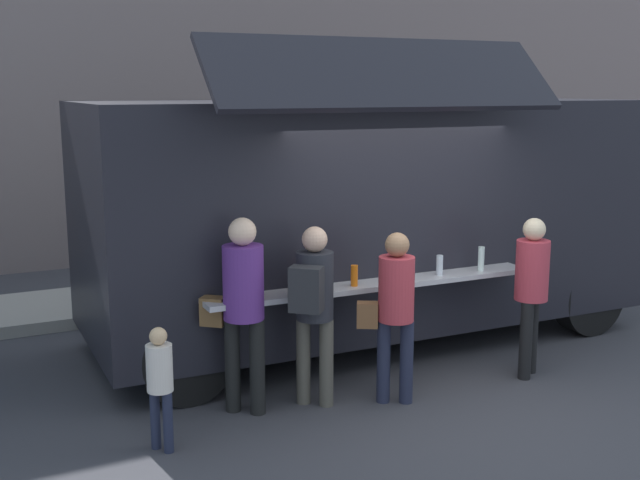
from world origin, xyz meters
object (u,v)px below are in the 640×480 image
Objects in this scene: customer_rear_waiting at (242,299)px; customer_front_ordering at (394,303)px; customer_mid_with_backpack at (313,298)px; child_near_queue at (160,378)px; trash_bin at (494,241)px; customer_extra_browsing at (532,283)px; food_truck_main at (368,210)px.

customer_front_ordering is at bearing -65.83° from customer_rear_waiting.
child_near_queue is (-1.50, -0.26, -0.41)m from customer_mid_with_backpack.
customer_front_ordering is at bearing -67.36° from customer_mid_with_backpack.
customer_extra_browsing reaches higher than trash_bin.
food_truck_main is 3.56× the size of customer_rear_waiting.
customer_front_ordering is at bearing -31.65° from child_near_queue.
customer_rear_waiting is at bearing -147.62° from trash_bin.
trash_bin is at bearing 33.02° from food_truck_main.
customer_mid_with_backpack is (-1.46, -1.55, -0.49)m from food_truck_main.
customer_extra_browsing is at bearing -57.02° from customer_rear_waiting.
child_near_queue is at bearing -147.08° from food_truck_main.
trash_bin is (3.77, 2.32, -1.09)m from food_truck_main.
child_near_queue is at bearing 56.09° from customer_extra_browsing.
customer_rear_waiting is 1.10× the size of customer_extra_browsing.
customer_rear_waiting reaches higher than child_near_queue.
customer_rear_waiting reaches higher than customer_mid_with_backpack.
child_near_queue is at bearing -148.40° from trash_bin.
customer_mid_with_backpack is at bearing -62.71° from customer_rear_waiting.
food_truck_main reaches higher than trash_bin.
customer_extra_browsing is at bearing -32.14° from child_near_queue.
customer_rear_waiting reaches higher than customer_front_ordering.
customer_rear_waiting is at bearing 118.47° from customer_mid_with_backpack.
customer_mid_with_backpack reaches higher than child_near_queue.
customer_mid_with_backpack is (-0.70, 0.26, 0.07)m from customer_front_ordering.
food_truck_main is 2.19m from customer_mid_with_backpack.
customer_mid_with_backpack is at bearing -143.47° from trash_bin.
customer_extra_browsing is (2.92, -0.44, -0.09)m from customer_rear_waiting.
food_truck_main is 2.09m from customer_extra_browsing.
customer_extra_browsing is (0.83, -1.84, -0.54)m from food_truck_main.
customer_rear_waiting is at bearing -5.91° from child_near_queue.
customer_rear_waiting reaches higher than trash_bin.
customer_front_ordering is 2.22m from child_near_queue.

